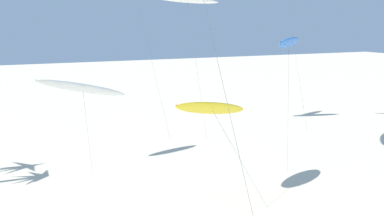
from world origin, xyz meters
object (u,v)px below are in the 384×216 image
object	(u,v)px
flying_kite_0	(188,0)
flying_kite_3	(212,108)
flying_kite_6	(83,88)
flying_kite_7	(289,42)

from	to	relation	value
flying_kite_0	flying_kite_3	bearing A→B (deg)	-110.91
flying_kite_6	flying_kite_0	bearing A→B (deg)	29.49
flying_kite_7	flying_kite_6	bearing A→B (deg)	160.83
flying_kite_6	flying_kite_7	bearing A→B (deg)	-19.17
flying_kite_0	flying_kite_6	distance (m)	18.70
flying_kite_0	flying_kite_3	world-z (taller)	flying_kite_0
flying_kite_7	flying_kite_0	bearing A→B (deg)	104.19
flying_kite_0	flying_kite_6	bearing A→B (deg)	-150.51
flying_kite_0	flying_kite_7	xyz separation A→B (m)	(3.68, -14.55, -4.42)
flying_kite_3	flying_kite_6	world-z (taller)	flying_kite_6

